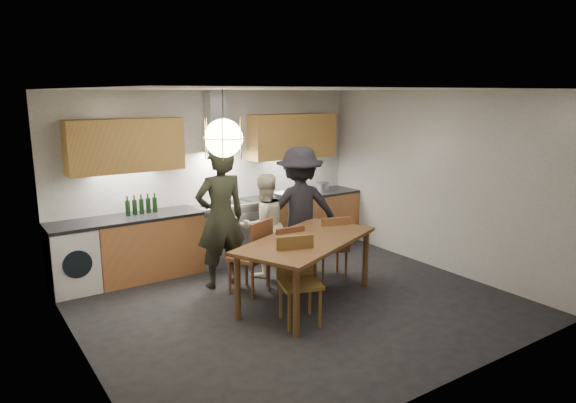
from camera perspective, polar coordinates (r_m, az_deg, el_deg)
ground at (r=6.52m, az=0.92°, el=-11.15°), size 5.00×5.00×0.00m
room_shell at (r=6.05m, az=0.97°, el=3.88°), size 5.02×4.52×2.61m
counter_run at (r=7.97m, az=-7.00°, el=-3.45°), size 5.00×0.62×0.90m
range_stove at (r=7.95m, az=-7.13°, el=-3.54°), size 0.90×0.60×0.92m
wall_fixtures at (r=7.80m, az=-7.81°, el=6.84°), size 4.30×0.54×1.10m
pendant_lamp at (r=5.41m, az=-7.18°, el=7.01°), size 0.43×0.43×0.70m
dining_table at (r=6.31m, az=2.11°, el=-4.98°), size 2.15×1.64×0.81m
chair_back_left at (r=6.60m, az=-3.70°, el=-5.61°), size 0.59×0.59×0.99m
chair_back_mid at (r=6.71m, az=-0.14°, el=-5.81°), size 0.44×0.44×0.89m
chair_back_right at (r=7.11m, az=5.02°, el=-4.68°), size 0.52×0.52×0.92m
chair_front at (r=5.86m, az=1.08°, el=-8.02°), size 0.55×0.55×0.97m
person_left at (r=6.83m, az=-7.50°, el=-1.81°), size 0.71×0.49×1.89m
person_mid at (r=7.24m, az=-2.69°, el=-2.65°), size 0.72×0.57×1.47m
person_right at (r=7.36m, az=1.29°, el=-0.96°), size 1.34×1.07×1.82m
mixing_bowl at (r=8.31m, az=-0.50°, el=0.75°), size 0.37×0.37×0.08m
stock_pot at (r=8.78m, az=3.88°, el=1.57°), size 0.26×0.26×0.15m
wine_bottles at (r=7.44m, az=-15.98°, el=-0.30°), size 0.45×0.06×0.27m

